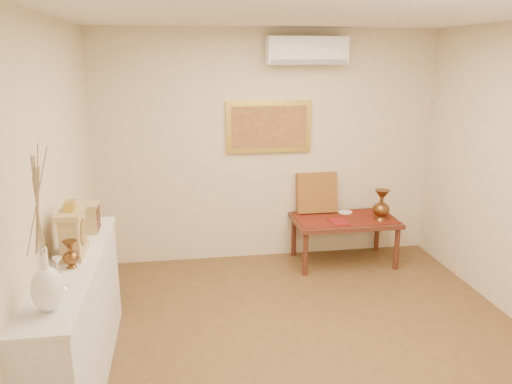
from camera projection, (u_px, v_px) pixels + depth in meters
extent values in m
plane|color=brown|center=(316.00, 359.00, 4.08)|extent=(4.50, 4.50, 0.00)
plane|color=silver|center=(329.00, 9.00, 3.37)|extent=(4.50, 4.50, 0.00)
cube|color=beige|center=(268.00, 148.00, 5.87)|extent=(4.00, 0.02, 2.70)
cube|color=beige|center=(40.00, 213.00, 3.42)|extent=(0.02, 4.50, 2.70)
cube|color=maroon|center=(345.00, 218.00, 5.85)|extent=(1.14, 0.59, 0.01)
cylinder|color=white|center=(345.00, 212.00, 6.05)|extent=(0.17, 0.17, 0.01)
cube|color=maroon|center=(338.00, 222.00, 5.69)|extent=(0.19, 0.26, 0.01)
cube|color=maroon|center=(317.00, 193.00, 6.01)|extent=(0.49, 0.20, 0.50)
cube|color=white|center=(79.00, 325.00, 3.68)|extent=(0.35, 2.00, 0.95)
cube|color=white|center=(72.00, 263.00, 3.55)|extent=(0.37, 2.02, 0.03)
cube|color=tan|center=(74.00, 251.00, 3.67)|extent=(0.16, 0.36, 0.05)
cube|color=tan|center=(72.00, 232.00, 3.63)|extent=(0.14, 0.30, 0.25)
cylinder|color=beige|center=(83.00, 231.00, 3.64)|extent=(0.01, 0.17, 0.17)
cylinder|color=gold|center=(84.00, 231.00, 3.64)|extent=(0.01, 0.19, 0.19)
cube|color=tan|center=(70.00, 213.00, 3.59)|extent=(0.17, 0.34, 0.04)
cube|color=gold|center=(70.00, 206.00, 3.58)|extent=(0.06, 0.11, 0.07)
cube|color=tan|center=(89.00, 219.00, 4.13)|extent=(0.15, 0.20, 0.22)
cube|color=#542519|center=(99.00, 224.00, 4.15)|extent=(0.01, 0.17, 0.09)
cube|color=#542519|center=(98.00, 213.00, 4.13)|extent=(0.01, 0.17, 0.09)
cube|color=tan|center=(88.00, 205.00, 4.10)|extent=(0.16, 0.21, 0.02)
cube|color=#542519|center=(345.00, 220.00, 5.86)|extent=(1.20, 0.70, 0.05)
cylinder|color=#542519|center=(305.00, 254.00, 5.57)|extent=(0.06, 0.06, 0.50)
cylinder|color=#542519|center=(397.00, 249.00, 5.74)|extent=(0.06, 0.06, 0.50)
cylinder|color=#542519|center=(294.00, 236.00, 6.13)|extent=(0.06, 0.06, 0.50)
cylinder|color=#542519|center=(377.00, 232.00, 6.29)|extent=(0.06, 0.06, 0.50)
cube|color=gold|center=(269.00, 127.00, 5.78)|extent=(1.00, 0.05, 0.60)
cube|color=#A16938|center=(269.00, 127.00, 5.75)|extent=(0.88, 0.01, 0.48)
cube|color=white|center=(307.00, 51.00, 5.51)|extent=(0.90, 0.24, 0.30)
cube|color=gray|center=(309.00, 62.00, 5.43)|extent=(0.86, 0.02, 0.05)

